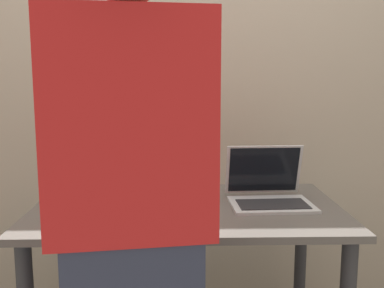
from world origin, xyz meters
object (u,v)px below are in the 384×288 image
Objects in this scene: beer_bottle_amber at (117,170)px; coffee_mug at (109,212)px; laptop at (268,190)px; beer_bottle_green at (107,169)px; person_figure at (132,224)px; beer_bottle_brown at (82,166)px; beer_bottle_dark at (100,174)px.

beer_bottle_amber is 0.41m from coffee_mug.
beer_bottle_amber is at bearing 166.25° from laptop.
beer_bottle_green is at bearing 163.36° from laptop.
person_figure is at bearing -75.35° from beer_bottle_green.
person_figure is at bearing -67.20° from beer_bottle_brown.
beer_bottle_brown is 0.20× the size of person_figure.
beer_bottle_dark is at bearing -89.26° from beer_bottle_green.
beer_bottle_dark is (0.09, -0.10, -0.01)m from beer_bottle_brown.
beer_bottle_brown is 1.19× the size of beer_bottle_amber.
laptop is at bearing 22.60° from coffee_mug.
beer_bottle_brown reaches higher than laptop.
beer_bottle_dark is at bearing 177.63° from laptop.
beer_bottle_green is 0.80m from person_figure.
beer_bottle_green is at bearing 100.60° from coffee_mug.
laptop is at bearing -13.75° from beer_bottle_amber.
beer_bottle_green reaches higher than laptop.
beer_bottle_dark is 0.63m from person_figure.
person_figure reaches higher than laptop.
beer_bottle_brown is 3.00× the size of coffee_mug.
beer_bottle_green is 2.41× the size of coffee_mug.
beer_bottle_brown reaches higher than beer_bottle_amber.
beer_bottle_green is at bearing 104.65° from person_figure.
beer_bottle_green is 0.47m from coffee_mug.
beer_bottle_green is (-0.69, 0.21, 0.05)m from laptop.
beer_bottle_green is at bearing 90.74° from beer_bottle_dark.
beer_bottle_amber is at bearing 67.20° from beer_bottle_dark.
laptop is at bearing -2.37° from beer_bottle_dark.
beer_bottle_brown is at bearing 114.76° from coffee_mug.
beer_bottle_dark reaches higher than laptop.
person_figure is (-0.49, -0.56, 0.06)m from laptop.
beer_bottle_green is 0.95× the size of beer_bottle_amber.
laptop is 0.69m from beer_bottle_dark.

